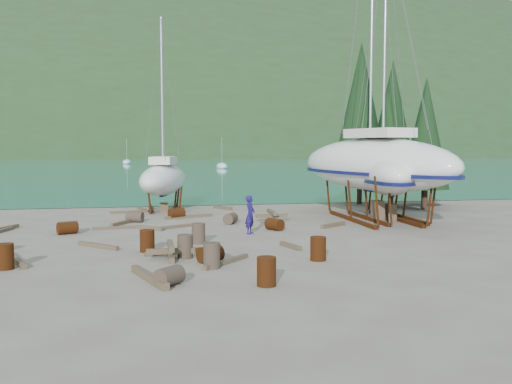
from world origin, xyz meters
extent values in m
plane|color=#685C52|center=(0.00, 0.00, 0.00)|extent=(600.00, 600.00, 0.00)
plane|color=teal|center=(0.00, 315.00, 0.01)|extent=(700.00, 700.00, 0.00)
ellipsoid|color=#23361B|center=(0.00, 320.00, 0.00)|extent=(800.00, 360.00, 110.00)
cube|color=beige|center=(-20.00, 190.00, 2.00)|extent=(6.00, 5.00, 4.00)
cube|color=#A54C2D|center=(-20.00, 190.00, 4.80)|extent=(6.60, 5.60, 1.60)
cube|color=beige|center=(30.00, 190.00, 2.00)|extent=(6.00, 5.00, 4.00)
cube|color=#A54C2D|center=(30.00, 190.00, 4.80)|extent=(6.60, 5.60, 1.60)
cylinder|color=black|center=(12.50, 12.00, 0.80)|extent=(0.36, 0.36, 1.60)
cone|color=black|center=(12.50, 12.00, 5.80)|extent=(3.60, 3.60, 8.40)
cylinder|color=black|center=(14.00, 10.00, 0.68)|extent=(0.36, 0.36, 1.36)
cone|color=black|center=(14.00, 10.00, 4.93)|extent=(3.06, 3.06, 7.14)
cylinder|color=black|center=(11.00, 14.00, 0.92)|extent=(0.36, 0.36, 1.84)
cone|color=black|center=(11.00, 14.00, 6.67)|extent=(4.14, 4.14, 9.66)
cylinder|color=black|center=(15.50, 13.00, 0.72)|extent=(0.36, 0.36, 1.44)
cone|color=black|center=(15.50, 13.00, 5.22)|extent=(3.24, 3.24, 7.56)
ellipsoid|color=white|center=(10.00, 80.00, 0.38)|extent=(2.00, 5.00, 1.40)
cylinder|color=silver|center=(10.00, 80.00, 3.23)|extent=(0.08, 0.08, 5.00)
ellipsoid|color=white|center=(-8.00, 110.00, 0.38)|extent=(2.00, 5.00, 1.40)
cylinder|color=silver|center=(-8.00, 110.00, 3.23)|extent=(0.08, 0.08, 5.00)
ellipsoid|color=white|center=(8.41, 5.31, 3.15)|extent=(6.98, 13.13, 2.94)
cube|color=#0D1042|center=(8.41, 4.68, 2.13)|extent=(0.86, 2.25, 1.00)
cube|color=silver|center=(8.41, 4.68, 4.87)|extent=(2.98, 4.19, 0.50)
cylinder|color=silver|center=(8.41, 5.94, 12.28)|extent=(0.14, 0.14, 15.12)
cube|color=#4E210D|center=(7.12, 5.31, 0.10)|extent=(0.18, 6.93, 0.20)
cube|color=#4E210D|center=(9.70, 5.31, 0.10)|extent=(0.18, 6.93, 0.20)
cube|color=brown|center=(8.41, 4.68, 0.59)|extent=(0.50, 0.80, 1.18)
ellipsoid|color=white|center=(9.28, 5.56, 2.71)|extent=(6.04, 11.09, 2.52)
cube|color=#0D1042|center=(9.28, 5.03, 1.90)|extent=(0.79, 1.91, 1.00)
cube|color=silver|center=(9.28, 5.03, 4.22)|extent=(2.55, 3.55, 0.50)
cylinder|color=silver|center=(9.28, 6.10, 10.45)|extent=(0.14, 0.14, 12.77)
cube|color=#4E210D|center=(8.19, 5.56, 0.10)|extent=(0.18, 5.85, 0.20)
cube|color=#4E210D|center=(10.36, 5.56, 0.10)|extent=(0.18, 5.85, 0.20)
cube|color=brown|center=(9.28, 5.03, 0.48)|extent=(0.50, 0.80, 0.95)
ellipsoid|color=white|center=(-2.96, 12.82, 2.00)|extent=(4.38, 8.14, 2.00)
cube|color=#0D1042|center=(-2.96, 12.44, 1.45)|extent=(0.60, 1.42, 1.00)
cube|color=silver|center=(-2.96, 12.44, 3.25)|extent=(1.90, 2.60, 0.50)
cylinder|color=silver|center=(-2.96, 13.21, 7.77)|extent=(0.14, 0.14, 9.33)
cube|color=#4E210D|center=(-3.81, 12.82, 0.10)|extent=(0.18, 4.28, 0.20)
cube|color=#4E210D|center=(-2.10, 12.82, 0.10)|extent=(0.18, 4.28, 0.20)
cube|color=brown|center=(-2.96, 12.44, 0.25)|extent=(0.50, 0.80, 0.50)
imported|color=#1C1355|center=(0.74, 1.84, 0.92)|extent=(0.71, 0.80, 1.84)
cylinder|color=#4E210D|center=(-8.86, -4.20, 0.44)|extent=(0.58, 0.58, 0.88)
cylinder|color=#2D2823|center=(-3.49, -7.59, 0.29)|extent=(1.02, 1.04, 0.58)
cylinder|color=#4E210D|center=(-7.81, 3.45, 0.29)|extent=(1.03, 0.87, 0.58)
cylinder|color=#4E210D|center=(-0.63, -8.18, 0.44)|extent=(0.58, 0.58, 0.88)
cylinder|color=#4E210D|center=(-2.37, 8.35, 0.29)|extent=(1.03, 0.86, 0.58)
cylinder|color=#2D2823|center=(-1.93, -0.38, 0.44)|extent=(0.58, 0.58, 0.88)
cylinder|color=#4E210D|center=(2.15, 2.80, 0.29)|extent=(0.95, 1.05, 0.58)
cylinder|color=#4E210D|center=(2.02, -4.84, 0.44)|extent=(0.58, 0.58, 0.88)
cylinder|color=#2D2823|center=(-4.71, 7.15, 0.29)|extent=(1.03, 0.86, 0.58)
cylinder|color=#2D2823|center=(0.35, 5.50, 0.29)|extent=(0.93, 1.05, 0.58)
cylinder|color=#4E210D|center=(-1.88, -4.34, 0.29)|extent=(1.05, 0.94, 0.58)
cylinder|color=#4E210D|center=(-4.10, -1.88, 0.44)|extent=(0.58, 0.58, 0.88)
cylinder|color=#2D2823|center=(-7.82, 3.81, 0.29)|extent=(1.04, 0.90, 0.58)
cylinder|color=#2D2823|center=(-2.71, -3.43, 0.44)|extent=(0.58, 0.58, 0.88)
cylinder|color=#2D2823|center=(-1.95, -5.39, 0.44)|extent=(0.58, 0.58, 0.88)
cube|color=brown|center=(-4.87, 11.74, 0.07)|extent=(2.87, 0.85, 0.14)
cube|color=brown|center=(5.39, 3.36, 0.10)|extent=(1.69, 1.31, 0.19)
cube|color=brown|center=(-11.06, 5.28, 0.09)|extent=(1.10, 2.04, 0.19)
cube|color=brown|center=(-2.72, -2.38, 0.07)|extent=(3.04, 1.07, 0.15)
cube|color=brown|center=(-3.98, 4.18, 0.09)|extent=(1.37, 1.36, 0.17)
cube|color=brown|center=(-1.36, -4.79, 0.08)|extent=(1.90, 2.07, 0.16)
cube|color=brown|center=(0.91, 12.70, 0.10)|extent=(1.07, 1.84, 0.19)
cube|color=brown|center=(1.68, -2.15, 0.09)|extent=(0.59, 1.51, 0.17)
cube|color=brown|center=(-5.40, 6.26, 0.09)|extent=(1.15, 1.96, 0.19)
cube|color=brown|center=(-4.31, 12.78, 0.08)|extent=(0.71, 2.28, 0.15)
cube|color=brown|center=(-1.64, 8.47, 0.08)|extent=(2.87, 1.16, 0.16)
cube|color=brown|center=(-2.72, 4.41, 0.08)|extent=(1.94, 1.29, 0.15)
cube|color=brown|center=(-6.10, -0.55, 0.08)|extent=(1.78, 1.81, 0.17)
cube|color=brown|center=(-8.82, -2.92, 0.09)|extent=(1.37, 2.98, 0.18)
cube|color=brown|center=(-5.52, 4.67, 0.07)|extent=(2.49, 0.47, 0.15)
cube|color=brown|center=(-4.07, -6.84, 0.11)|extent=(1.15, 2.89, 0.23)
cube|color=brown|center=(-11.03, 4.51, 0.08)|extent=(0.79, 2.16, 0.16)
cube|color=brown|center=(-3.26, -3.53, 0.10)|extent=(0.20, 1.80, 0.20)
cube|color=brown|center=(-3.26, -3.53, 0.30)|extent=(1.80, 0.20, 0.20)
cube|color=brown|center=(-3.26, -3.53, 0.50)|extent=(0.20, 1.80, 0.20)
cube|color=brown|center=(2.77, 6.16, 0.10)|extent=(0.20, 1.80, 0.20)
cube|color=brown|center=(2.77, 6.16, 0.30)|extent=(1.80, 0.20, 0.20)
cube|color=brown|center=(2.77, 6.16, 0.50)|extent=(0.20, 1.80, 0.20)
camera|label=1|loc=(-4.19, -24.58, 4.19)|focal=40.00mm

